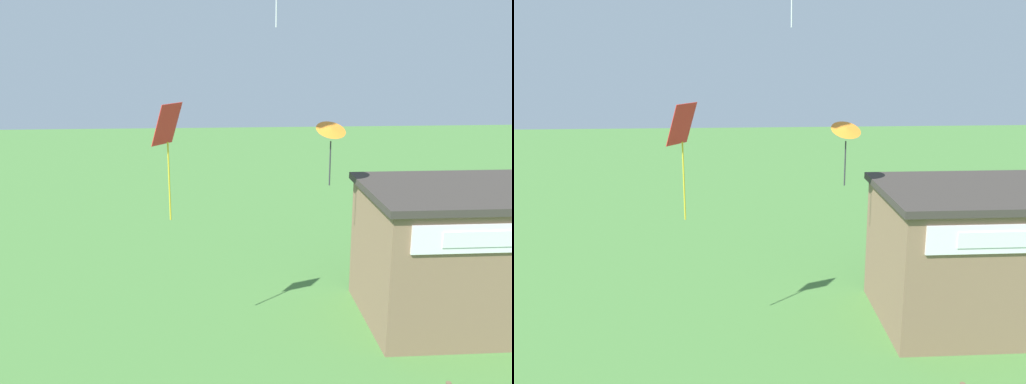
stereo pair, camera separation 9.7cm
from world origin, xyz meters
TOP-DOWN VIEW (x-y plane):
  - seaside_building at (7.89, 10.90)m, footprint 7.79×5.31m
  - kite_red_diamond at (-2.48, 9.91)m, footprint 0.94×1.07m
  - kite_orange_delta at (2.91, 11.89)m, footprint 1.22×1.16m

SIDE VIEW (x-z plane):
  - seaside_building at x=7.89m, z-range 0.02..4.83m
  - kite_orange_delta at x=2.91m, z-range 5.52..7.78m
  - kite_red_diamond at x=-2.48m, z-range 5.03..8.66m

